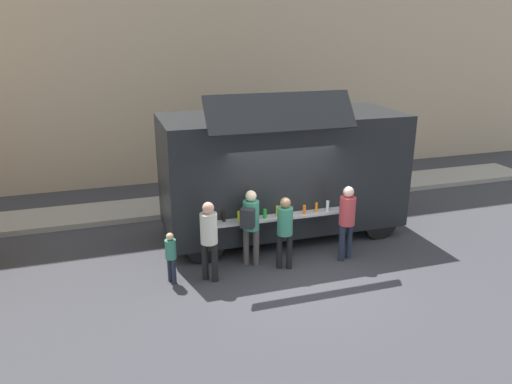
{
  "coord_description": "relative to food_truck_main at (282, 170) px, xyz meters",
  "views": [
    {
      "loc": [
        -3.73,
        -8.77,
        4.95
      ],
      "look_at": [
        -0.38,
        1.63,
        1.3
      ],
      "focal_mm": 34.01,
      "sensor_mm": 36.0,
      "label": 1
    }
  ],
  "objects": [
    {
      "name": "customer_rear_waiting",
      "position": [
        -2.3,
        -1.9,
        -0.63
      ],
      "size": [
        0.35,
        0.35,
        1.72
      ],
      "rotation": [
        0.0,
        0.0,
        0.86
      ],
      "color": "black",
      "rests_on": "ground"
    },
    {
      "name": "trash_bin",
      "position": [
        3.66,
        2.32,
        -1.14
      ],
      "size": [
        0.6,
        0.6,
        1.03
      ],
      "primitive_type": "cylinder",
      "color": "#2E6237",
      "rests_on": "ground"
    },
    {
      "name": "customer_front_ordering",
      "position": [
        -0.64,
        -1.87,
        -0.68
      ],
      "size": [
        0.33,
        0.33,
        1.63
      ],
      "rotation": [
        0.0,
        0.0,
        1.16
      ],
      "color": "black",
      "rests_on": "ground"
    },
    {
      "name": "child_near_queue",
      "position": [
        -3.06,
        -1.75,
        -1.0
      ],
      "size": [
        0.22,
        0.22,
        1.1
      ],
      "rotation": [
        0.0,
        0.0,
        0.52
      ],
      "color": "#1F2434",
      "rests_on": "ground"
    },
    {
      "name": "curb_strip",
      "position": [
        -4.01,
        2.62,
        -1.58
      ],
      "size": [
        28.0,
        1.6,
        0.15
      ],
      "primitive_type": "cube",
      "color": "#9E998E",
      "rests_on": "ground"
    },
    {
      "name": "customer_extra_browsing",
      "position": [
        0.83,
        -1.89,
        -0.62
      ],
      "size": [
        0.35,
        0.35,
        1.74
      ],
      "rotation": [
        0.0,
        0.0,
        1.85
      ],
      "color": "#1E2536",
      "rests_on": "ground"
    },
    {
      "name": "food_truck_main",
      "position": [
        0.0,
        0.0,
        0.0
      ],
      "size": [
        5.85,
        3.02,
        3.73
      ],
      "rotation": [
        0.0,
        0.0,
        -0.01
      ],
      "color": "black",
      "rests_on": "ground"
    },
    {
      "name": "building_behind",
      "position": [
        -3.01,
        6.52,
        3.54
      ],
      "size": [
        32.0,
        2.4,
        10.39
      ],
      "primitive_type": "cube",
      "color": "tan",
      "rests_on": "ground"
    },
    {
      "name": "ground_plane",
      "position": [
        -0.43,
        -2.01,
        -1.66
      ],
      "size": [
        60.0,
        60.0,
        0.0
      ],
      "primitive_type": "plane",
      "color": "#38383D"
    },
    {
      "name": "customer_mid_with_backpack",
      "position": [
        -1.3,
        -1.52,
        -0.6
      ],
      "size": [
        0.5,
        0.56,
        1.73
      ],
      "rotation": [
        0.0,
        0.0,
        0.99
      ],
      "color": "#4B4442",
      "rests_on": "ground"
    }
  ]
}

